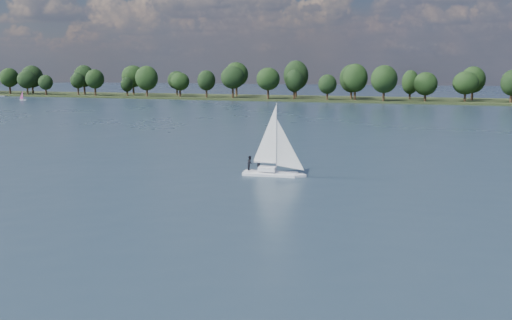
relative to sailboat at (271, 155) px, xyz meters
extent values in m
plane|color=#233342|center=(9.71, 61.76, -2.57)|extent=(700.00, 700.00, 0.00)
cube|color=black|center=(9.71, 173.76, -2.57)|extent=(660.00, 40.00, 1.50)
cube|color=white|center=(0.12, 0.00, -2.57)|extent=(7.12, 2.51, 0.82)
cube|color=white|center=(0.12, 0.00, -1.75)|extent=(2.15, 1.40, 0.51)
cylinder|color=silver|center=(0.12, 0.00, 2.11)|extent=(0.12, 0.12, 8.22)
imported|color=black|center=(-1.65, 0.46, -1.13)|extent=(0.58, 0.74, 1.77)
imported|color=black|center=(-2.53, -0.22, -1.13)|extent=(0.76, 0.93, 1.77)
cube|color=white|center=(-148.97, 127.92, -2.57)|extent=(2.88, 2.04, 0.43)
cylinder|color=silver|center=(-148.97, 127.92, -0.41)|extent=(0.08, 0.08, 3.83)
cube|color=slate|center=(-183.14, 153.65, -2.57)|extent=(4.11, 2.23, 0.50)
camera|label=1|loc=(20.63, -64.37, 10.11)|focal=40.00mm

